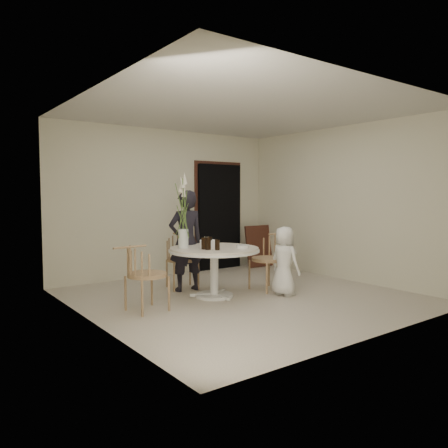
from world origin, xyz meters
TOP-DOWN VIEW (x-y plane):
  - ground at (0.00, 0.00)m, footprint 4.50×4.50m
  - room_shell at (0.00, 0.00)m, footprint 4.50×4.50m
  - doorway at (1.15, 2.19)m, footprint 1.00×0.10m
  - door_trim at (1.15, 2.23)m, footprint 1.12×0.03m
  - table at (-0.35, 0.25)m, footprint 1.33×1.33m
  - picture_frame at (1.95, 1.88)m, footprint 0.65×0.21m
  - chair_far at (-0.41, 1.13)m, footprint 0.55×0.58m
  - chair_right at (0.72, 0.12)m, footprint 0.55×0.52m
  - chair_left at (-1.62, 0.12)m, footprint 0.56×0.52m
  - girl at (-0.47, 0.85)m, footprint 0.60×0.42m
  - boy at (0.54, -0.30)m, footprint 0.37×0.53m
  - birthday_cake at (-0.44, 0.29)m, footprint 0.23×0.23m
  - cola_tumbler_a at (-0.56, 0.10)m, footprint 0.08×0.08m
  - cola_tumbler_b at (-0.48, -0.01)m, footprint 0.08×0.08m
  - cola_tumbler_c at (-0.58, 0.18)m, footprint 0.09×0.09m
  - cola_tumbler_d at (-0.43, 0.26)m, footprint 0.09×0.09m
  - plate_stack at (-0.07, -0.06)m, footprint 0.21×0.21m
  - flower_vase at (-0.75, 0.46)m, footprint 0.15×0.15m

SIDE VIEW (x-z plane):
  - ground at x=0.00m, z-range 0.00..0.00m
  - picture_frame at x=1.95m, z-range 0.00..0.85m
  - boy at x=0.54m, z-range 0.00..1.03m
  - chair_far at x=-0.41m, z-range 0.13..1.00m
  - chair_left at x=-1.62m, z-range 0.13..1.00m
  - chair_right at x=0.72m, z-range 0.13..1.03m
  - table at x=-0.35m, z-range 0.25..0.98m
  - plate_stack at x=-0.07m, z-range 0.73..0.78m
  - girl at x=-0.47m, z-range 0.00..1.57m
  - birthday_cake at x=-0.44m, z-range 0.71..0.87m
  - cola_tumbler_b at x=-0.48m, z-range 0.73..0.88m
  - cola_tumbler_d at x=-0.43m, z-range 0.73..0.89m
  - cola_tumbler_c at x=-0.58m, z-range 0.73..0.90m
  - cola_tumbler_a at x=-0.56m, z-range 0.73..0.90m
  - doorway at x=1.15m, z-range 0.00..2.10m
  - door_trim at x=1.15m, z-range 0.00..2.22m
  - flower_vase at x=-0.75m, z-range 0.60..1.70m
  - room_shell at x=0.00m, z-range -0.63..3.87m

